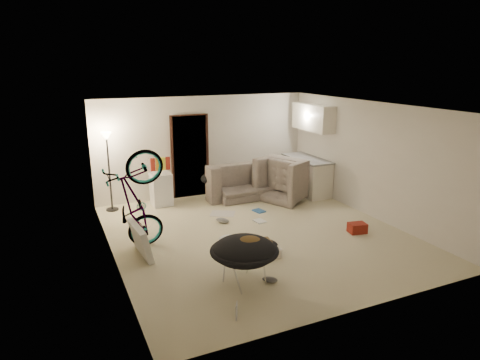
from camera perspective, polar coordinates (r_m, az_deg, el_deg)
name	(u,v)px	position (r m, az deg, el deg)	size (l,w,h in m)	color
floor	(257,234)	(8.56, 2.27, -7.24)	(5.50, 6.00, 0.02)	beige
ceiling	(258,106)	(7.94, 2.46, 9.79)	(5.50, 6.00, 0.02)	white
wall_back	(204,146)	(10.87, -4.81, 4.56)	(5.50, 0.02, 2.50)	silver
wall_front	(362,226)	(5.76, 16.00, -5.90)	(5.50, 0.02, 2.50)	silver
wall_left	(108,190)	(7.38, -17.16, -1.30)	(0.02, 6.00, 2.50)	silver
wall_right	(371,160)	(9.69, 17.12, 2.59)	(0.02, 6.00, 2.50)	silver
doorway	(190,156)	(10.75, -6.71, 3.14)	(0.85, 0.10, 2.04)	black
door_trim	(190,157)	(10.72, -6.67, 3.10)	(0.97, 0.04, 2.10)	#351B12
floor_lamp	(108,155)	(9.97, -17.21, 3.27)	(0.28, 0.28, 1.81)	black
kitchen_counter	(306,176)	(11.22, 8.83, 0.53)	(0.60, 1.50, 0.88)	white
counter_top	(307,159)	(11.12, 8.93, 2.83)	(0.64, 1.54, 0.04)	gray
kitchen_uppers	(313,117)	(11.01, 9.73, 8.22)	(0.38, 1.40, 0.65)	white
sofa	(247,182)	(10.92, 0.91, -0.28)	(2.28, 0.89, 0.67)	#343B35
armchair	(290,182)	(10.76, 6.66, -0.33)	(1.19, 1.04, 0.77)	#343B35
bicycle	(137,224)	(7.89, -13.63, -5.72)	(0.66, 1.90, 1.00)	black
book_asset	(236,321)	(5.91, -0.52, -18.26)	(0.16, 0.22, 0.02)	maroon
mini_fridge	(161,189)	(10.29, -10.46, -1.21)	(0.46, 0.46, 0.78)	white
snack_box_0	(153,165)	(10.10, -11.56, 2.01)	(0.10, 0.07, 0.30)	maroon
snack_box_1	(158,164)	(10.12, -10.90, 2.08)	(0.10, 0.07, 0.30)	orange
snack_box_2	(163,164)	(10.15, -10.24, 2.15)	(0.10, 0.07, 0.30)	yellow
snack_box_3	(168,163)	(10.18, -9.59, 2.21)	(0.10, 0.07, 0.30)	maroon
saucer_chair	(244,257)	(6.58, 0.59, -10.18)	(1.05, 1.05, 0.75)	silver
hoodie	(248,244)	(6.49, 1.11, -8.54)	(0.48, 0.40, 0.22)	brown
sofa_drape	(212,178)	(10.51, -3.77, 0.23)	(0.56, 0.46, 0.28)	black
tv_box	(140,240)	(7.72, -13.14, -7.84)	(0.11, 0.88, 0.58)	silver
drink_case_a	(260,247)	(7.69, 2.62, -8.93)	(0.42, 0.30, 0.24)	brown
drink_case_b	(357,228)	(8.89, 15.37, -6.18)	(0.34, 0.25, 0.20)	maroon
juicer	(277,252)	(7.58, 5.02, -9.58)	(0.16, 0.16, 0.23)	silver
newspaper	(223,214)	(9.65, -2.33, -4.49)	(0.41, 0.54, 0.01)	beige
book_blue	(259,211)	(9.79, 2.54, -4.14)	(0.20, 0.28, 0.03)	#2F62AA
book_white	(260,221)	(9.18, 2.63, -5.49)	(0.20, 0.26, 0.02)	silver
shoe_0	(209,196)	(10.72, -4.11, -2.20)	(0.26, 0.11, 0.10)	#2F62AA
shoe_1	(222,220)	(9.09, -2.35, -5.41)	(0.30, 0.12, 0.11)	slate
shoe_3	(270,280)	(6.80, 4.01, -13.10)	(0.24, 0.10, 0.09)	slate
clothes_lump_a	(262,247)	(7.77, 3.02, -8.86)	(0.60, 0.52, 0.19)	black
clothes_lump_c	(230,239)	(8.13, -1.38, -7.92)	(0.42, 0.36, 0.13)	silver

